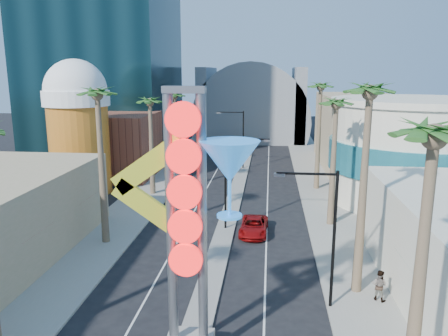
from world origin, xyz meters
TOP-DOWN VIEW (x-y plane):
  - sidewalk_west at (-9.50, 35.00)m, footprint 5.00×100.00m
  - sidewalk_east at (9.50, 35.00)m, footprint 5.00×100.00m
  - median at (0.00, 38.00)m, footprint 1.60×84.00m
  - brick_filler_west at (-16.00, 38.00)m, footprint 10.00×10.00m
  - filler_east at (16.00, 48.00)m, footprint 10.00×20.00m
  - beer_mug at (-17.00, 30.00)m, footprint 7.00×7.00m
  - turquoise_building at (18.00, 30.00)m, footprint 16.60×16.60m
  - canopy at (0.00, 72.00)m, footprint 22.00×16.00m
  - neon_sign at (0.82, 2.96)m, footprint 6.53×2.60m
  - streetlight_0 at (0.55, 20.00)m, footprint 3.79×0.25m
  - streetlight_1 at (-0.55, 44.00)m, footprint 3.79×0.25m
  - streetlight_2 at (6.72, 8.00)m, footprint 3.45×0.25m
  - palm_1 at (-9.00, 16.00)m, footprint 2.40×2.40m
  - palm_2 at (-9.00, 30.00)m, footprint 2.40×2.40m
  - palm_3 at (-9.00, 42.00)m, footprint 2.40×2.40m
  - palm_4 at (9.00, 0.00)m, footprint 2.40×2.40m
  - palm_5 at (9.00, 10.00)m, footprint 2.40×2.40m
  - palm_6 at (9.00, 22.00)m, footprint 2.40×2.40m
  - palm_7 at (9.00, 34.00)m, footprint 2.40×2.40m
  - red_pickup at (2.44, 19.23)m, footprint 2.37×4.87m
  - pedestrian_b at (10.06, 8.97)m, footprint 1.12×1.07m

SIDE VIEW (x-z plane):
  - sidewalk_west at x=-9.50m, z-range 0.00..0.15m
  - sidewalk_east at x=9.50m, z-range 0.00..0.15m
  - median at x=0.00m, z-range 0.00..0.15m
  - red_pickup at x=2.44m, z-range 0.00..1.33m
  - pedestrian_b at x=10.06m, z-range 0.15..1.98m
  - brick_filler_west at x=-16.00m, z-range 0.00..8.00m
  - canopy at x=0.00m, z-range -6.69..15.31m
  - streetlight_2 at x=6.72m, z-range 0.83..8.83m
  - streetlight_0 at x=0.55m, z-range 0.88..8.88m
  - streetlight_1 at x=-0.55m, z-range 0.88..8.88m
  - filler_east at x=16.00m, z-range 0.00..10.00m
  - turquoise_building at x=18.00m, z-range -0.05..10.55m
  - neon_sign at x=0.82m, z-range 1.03..13.58m
  - beer_mug at x=-17.00m, z-range 0.59..15.09m
  - palm_2 at x=-9.00m, z-range 3.88..15.08m
  - palm_3 at x=-9.00m, z-range 3.88..15.08m
  - palm_6 at x=9.00m, z-range 4.08..15.78m
  - palm_4 at x=9.00m, z-range 4.28..16.48m
  - palm_1 at x=-9.00m, z-range 4.47..17.17m
  - palm_7 at x=9.00m, z-range 4.47..17.17m
  - palm_5 at x=9.00m, z-range 4.67..17.87m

